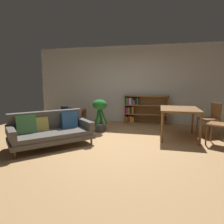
# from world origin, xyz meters

# --- Properties ---
(ground_plane) EXTENTS (8.16, 8.16, 0.00)m
(ground_plane) POSITION_xyz_m (0.00, 0.00, 0.00)
(ground_plane) COLOR tan
(back_wall_panel) EXTENTS (6.80, 0.10, 2.70)m
(back_wall_panel) POSITION_xyz_m (0.00, 2.70, 1.35)
(back_wall_panel) COLOR silver
(back_wall_panel) RESTS_ON ground_plane
(fabric_couch) EXTENTS (1.86, 1.88, 0.76)m
(fabric_couch) POSITION_xyz_m (-1.29, -0.45, 0.36)
(fabric_couch) COLOR brown
(fabric_couch) RESTS_ON ground_plane
(media_console) EXTENTS (0.43, 1.37, 0.55)m
(media_console) POSITION_xyz_m (-1.51, 1.20, 0.27)
(media_console) COLOR brown
(media_console) RESTS_ON ground_plane
(open_laptop) EXTENTS (0.45, 0.39, 0.08)m
(open_laptop) POSITION_xyz_m (-1.54, 1.48, 0.57)
(open_laptop) COLOR #333338
(open_laptop) RESTS_ON media_console
(desk_speaker) EXTENTS (0.19, 0.19, 0.21)m
(desk_speaker) POSITION_xyz_m (-1.55, 0.79, 0.65)
(desk_speaker) COLOR black
(desk_speaker) RESTS_ON media_console
(potted_floor_plant) EXTENTS (0.42, 0.49, 0.94)m
(potted_floor_plant) POSITION_xyz_m (-0.57, 1.07, 0.57)
(potted_floor_plant) COLOR #333338
(potted_floor_plant) RESTS_ON ground_plane
(dining_table) EXTENTS (0.94, 1.22, 0.78)m
(dining_table) POSITION_xyz_m (1.63, 0.90, 0.70)
(dining_table) COLOR brown
(dining_table) RESTS_ON ground_plane
(dining_chair_near) EXTENTS (0.58, 0.55, 0.88)m
(dining_chair_near) POSITION_xyz_m (2.50, 1.33, 0.50)
(dining_chair_near) COLOR brown
(dining_chair_near) RESTS_ON ground_plane
(dining_chair_far) EXTENTS (0.60, 0.60, 0.97)m
(dining_chair_far) POSITION_xyz_m (2.55, 0.44, 0.55)
(dining_chair_far) COLOR brown
(dining_chair_far) RESTS_ON ground_plane
(bookshelf) EXTENTS (1.50, 0.29, 0.99)m
(bookshelf) POSITION_xyz_m (0.56, 2.53, 0.49)
(bookshelf) COLOR olive
(bookshelf) RESTS_ON ground_plane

